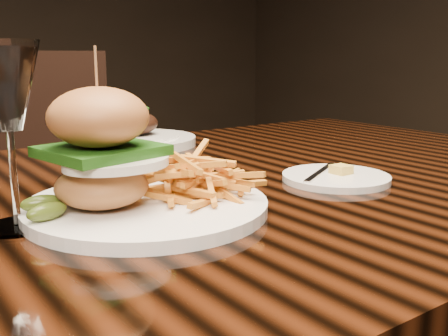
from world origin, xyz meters
TOP-DOWN VIEW (x-y plane):
  - dining_table at (0.00, 0.00)m, footprint 1.60×0.90m
  - burger_plate at (-0.10, -0.10)m, footprint 0.30×0.30m
  - side_saucer at (0.22, -0.12)m, footprint 0.16×0.16m
  - ramekin at (-0.05, 0.08)m, footprint 0.09×0.09m
  - wine_glass at (-0.24, -0.07)m, footprint 0.08×0.08m
  - far_dish at (0.12, 0.35)m, footprint 0.25×0.25m
  - chair_far at (0.06, 0.89)m, footprint 0.56×0.56m

SIDE VIEW (x-z plane):
  - chair_far at x=0.06m, z-range 0.06..1.01m
  - dining_table at x=0.00m, z-range 0.30..1.05m
  - side_saucer at x=0.22m, z-range 0.74..0.77m
  - far_dish at x=0.12m, z-range 0.72..0.81m
  - ramekin at x=-0.05m, z-range 0.75..0.79m
  - burger_plate at x=-0.10m, z-range 0.70..0.90m
  - wine_glass at x=-0.24m, z-range 0.80..1.00m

